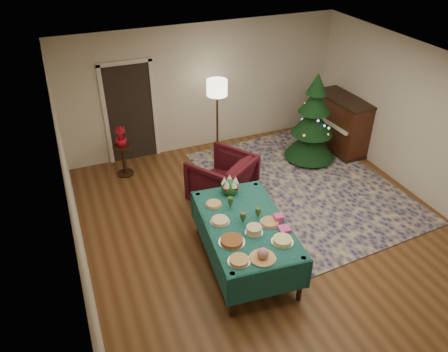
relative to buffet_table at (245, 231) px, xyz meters
name	(u,v)px	position (x,y,z in m)	size (l,w,h in m)	color
room_shell	(283,168)	(0.75, 0.34, 0.72)	(7.00, 7.00, 7.00)	#593319
doorway	(130,111)	(-0.85, 3.82, 0.47)	(1.08, 0.04, 2.16)	black
rug	(302,186)	(1.92, 1.51, -0.62)	(3.20, 4.20, 0.02)	#17144C
buffet_table	(245,231)	(0.00, 0.00, 0.00)	(1.36, 2.11, 0.78)	black
platter_0	(239,260)	(-0.41, -0.70, 0.18)	(0.30, 0.30, 0.05)	silver
platter_1	(263,255)	(-0.10, -0.76, 0.22)	(0.35, 0.35, 0.17)	silver
platter_2	(282,240)	(0.29, -0.57, 0.19)	(0.31, 0.31, 0.06)	silver
platter_3	(232,241)	(-0.35, -0.31, 0.18)	(0.37, 0.37, 0.05)	silver
platter_4	(254,230)	(0.01, -0.25, 0.21)	(0.26, 0.26, 0.11)	silver
platter_5	(270,222)	(0.32, -0.14, 0.18)	(0.30, 0.30, 0.04)	silver
platter_6	(220,221)	(-0.34, 0.15, 0.18)	(0.29, 0.29, 0.05)	silver
platter_7	(214,204)	(-0.28, 0.57, 0.18)	(0.26, 0.26, 0.04)	silver
goblet_0	(230,202)	(-0.06, 0.43, 0.25)	(0.08, 0.08, 0.18)	#2D471E
goblet_1	(258,213)	(0.21, 0.04, 0.25)	(0.08, 0.08, 0.18)	#2D471E
goblet_2	(243,218)	(-0.04, 0.01, 0.25)	(0.08, 0.08, 0.18)	#2D471E
napkin_stack	(284,229)	(0.44, -0.35, 0.18)	(0.16, 0.16, 0.04)	#E23E98
gift_box	(278,218)	(0.46, -0.14, 0.21)	(0.13, 0.13, 0.10)	#DF3E8C
centerpiece	(230,186)	(0.08, 0.78, 0.29)	(0.28, 0.28, 0.32)	#1E4C1E
armchair	(222,177)	(0.29, 1.66, -0.12)	(0.98, 0.92, 1.01)	#3E0D15
floor_lamp	(217,93)	(0.82, 3.23, 0.83)	(0.42, 0.42, 1.72)	#A57F3F
side_table	(124,161)	(-1.19, 3.24, -0.31)	(0.37, 0.37, 0.65)	black
potted_plant	(121,141)	(-1.19, 3.24, 0.14)	(0.22, 0.39, 0.22)	red
christmas_tree	(313,123)	(2.58, 2.36, 0.23)	(1.16, 1.16, 1.92)	black
piano	(341,124)	(3.44, 2.56, -0.04)	(0.74, 1.42, 1.20)	black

